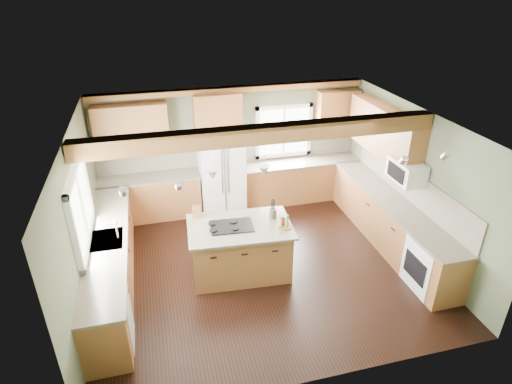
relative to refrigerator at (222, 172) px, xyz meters
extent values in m
plane|color=black|center=(0.30, -2.12, -0.90)|extent=(5.60, 5.60, 0.00)
plane|color=silver|center=(0.30, -2.12, 1.70)|extent=(5.60, 5.60, 0.00)
plane|color=#4B563D|center=(0.30, 0.38, 0.40)|extent=(5.60, 0.00, 5.60)
plane|color=#4B563D|center=(-2.50, -2.12, 0.40)|extent=(0.00, 5.00, 5.00)
plane|color=#4B563D|center=(3.10, -2.12, 0.40)|extent=(0.00, 5.00, 5.00)
cube|color=brown|center=(0.30, -2.20, 1.57)|extent=(5.55, 0.26, 0.26)
cube|color=brown|center=(0.30, 0.28, 1.64)|extent=(5.55, 0.20, 0.10)
cube|color=brown|center=(0.30, 0.36, 0.31)|extent=(5.58, 0.03, 0.58)
cube|color=brown|center=(3.08, -2.07, 0.31)|extent=(0.03, 3.70, 0.58)
cube|color=brown|center=(-1.49, 0.08, -0.46)|extent=(2.02, 0.60, 0.88)
cube|color=#4C4438|center=(-1.49, 0.08, 0.00)|extent=(2.06, 0.64, 0.04)
cube|color=brown|center=(1.79, 0.08, -0.46)|extent=(2.62, 0.60, 0.88)
cube|color=#4C4438|center=(1.79, 0.08, 0.00)|extent=(2.66, 0.64, 0.04)
cube|color=brown|center=(-2.20, -2.07, -0.46)|extent=(0.60, 3.70, 0.88)
cube|color=#4C4438|center=(-2.20, -2.07, 0.00)|extent=(0.64, 3.74, 0.04)
cube|color=brown|center=(2.80, -2.07, -0.46)|extent=(0.60, 3.70, 0.88)
cube|color=#4C4438|center=(2.80, -2.07, 0.00)|extent=(0.64, 3.74, 0.04)
cube|color=brown|center=(-1.69, 0.21, 1.05)|extent=(1.40, 0.35, 0.90)
cube|color=brown|center=(0.00, 0.21, 1.25)|extent=(0.96, 0.35, 0.70)
cube|color=brown|center=(2.92, -1.22, 1.05)|extent=(0.35, 2.20, 0.90)
cube|color=brown|center=(2.60, 0.21, 1.05)|extent=(0.90, 0.35, 0.90)
cube|color=white|center=(-2.48, -2.07, 0.65)|extent=(0.04, 1.60, 1.05)
cube|color=white|center=(1.45, 0.36, 0.65)|extent=(1.10, 0.04, 1.00)
cube|color=#262628|center=(-2.20, -2.07, 0.01)|extent=(0.50, 0.65, 0.03)
cylinder|color=#B2B2B7|center=(-2.02, -2.07, 0.15)|extent=(0.02, 0.02, 0.28)
cube|color=white|center=(-2.19, -3.37, -0.47)|extent=(0.60, 0.60, 0.84)
cube|color=white|center=(2.79, -3.37, -0.47)|extent=(0.60, 0.72, 0.84)
cube|color=white|center=(2.88, -2.17, 0.65)|extent=(0.40, 0.70, 0.38)
cone|color=#B2B2B7|center=(-0.50, -2.17, 0.98)|extent=(0.18, 0.18, 0.16)
cone|color=#B2B2B7|center=(0.30, -2.23, 0.98)|extent=(0.18, 0.18, 0.16)
cube|color=white|center=(0.00, 0.00, 0.00)|extent=(0.90, 0.74, 1.80)
cube|color=olive|center=(-0.10, -2.20, -0.46)|extent=(1.66, 1.09, 0.88)
cube|color=#4C4438|center=(-0.10, -2.20, 0.00)|extent=(1.77, 1.20, 0.04)
cube|color=black|center=(-0.23, -2.19, 0.03)|extent=(0.72, 0.51, 0.02)
cube|color=brown|center=(-0.73, -1.74, 0.13)|extent=(0.16, 0.13, 0.22)
cylinder|color=#473F38|center=(0.50, -2.09, 0.10)|extent=(0.16, 0.16, 0.17)
camera|label=1|loc=(-1.33, -8.04, 3.73)|focal=30.00mm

